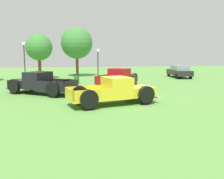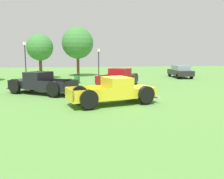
# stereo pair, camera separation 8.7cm
# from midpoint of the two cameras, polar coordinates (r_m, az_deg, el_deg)

# --- Properties ---
(ground_plane) EXTENTS (80.00, 80.00, 0.00)m
(ground_plane) POSITION_cam_midpoint_polar(r_m,az_deg,el_deg) (15.77, 2.07, -2.65)
(ground_plane) COLOR #5B9342
(pickup_truck_foreground) EXTENTS (5.62, 3.25, 1.62)m
(pickup_truck_foreground) POSITION_cam_midpoint_polar(r_m,az_deg,el_deg) (14.70, 1.20, -0.39)
(pickup_truck_foreground) COLOR yellow
(pickup_truck_foreground) RESTS_ON ground_plane
(pickup_truck_behind_left) EXTENTS (5.53, 4.60, 1.65)m
(pickup_truck_behind_left) POSITION_cam_midpoint_polar(r_m,az_deg,el_deg) (19.29, -17.00, 1.38)
(pickup_truck_behind_left) COLOR black
(pickup_truck_behind_left) RESTS_ON ground_plane
(pickup_truck_behind_right) EXTENTS (4.72, 5.35, 1.63)m
(pickup_truck_behind_right) POSITION_cam_midpoint_polar(r_m,az_deg,el_deg) (23.13, 1.65, 2.82)
(pickup_truck_behind_right) COLOR maroon
(pickup_truck_behind_right) RESTS_ON ground_plane
(sedan_distant_a) EXTENTS (2.21, 4.72, 1.54)m
(sedan_distant_a) POSITION_cam_midpoint_polar(r_m,az_deg,el_deg) (31.94, 15.26, 4.12)
(sedan_distant_a) COLOR black
(sedan_distant_a) RESTS_ON ground_plane
(lamp_post_near) EXTENTS (0.36, 0.36, 3.63)m
(lamp_post_near) POSITION_cam_midpoint_polar(r_m,az_deg,el_deg) (27.99, -3.37, 6.10)
(lamp_post_near) COLOR #2D2D33
(lamp_post_near) RESTS_ON ground_plane
(lamp_post_far) EXTENTS (0.36, 0.36, 4.32)m
(lamp_post_far) POSITION_cam_midpoint_polar(r_m,az_deg,el_deg) (28.09, -19.69, 6.36)
(lamp_post_far) COLOR #2D2D33
(lamp_post_far) RESTS_ON ground_plane
(trash_can) EXTENTS (0.59, 0.59, 0.95)m
(trash_can) POSITION_cam_midpoint_polar(r_m,az_deg,el_deg) (25.10, -8.36, 2.49)
(trash_can) COLOR #2D6B2D
(trash_can) RESTS_ON ground_plane
(oak_tree_west) EXTENTS (3.08, 3.08, 5.25)m
(oak_tree_west) POSITION_cam_midpoint_polar(r_m,az_deg,el_deg) (30.32, -16.64, 9.30)
(oak_tree_west) COLOR brown
(oak_tree_west) RESTS_ON ground_plane
(oak_tree_center) EXTENTS (4.08, 4.08, 6.39)m
(oak_tree_center) POSITION_cam_midpoint_polar(r_m,az_deg,el_deg) (32.72, -8.24, 10.61)
(oak_tree_center) COLOR brown
(oak_tree_center) RESTS_ON ground_plane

